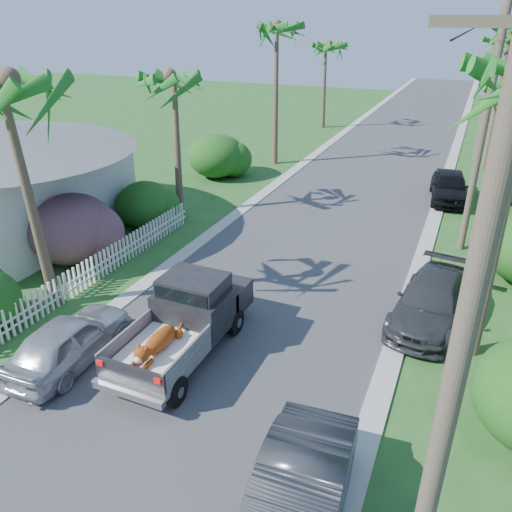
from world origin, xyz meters
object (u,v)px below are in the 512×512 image
at_px(parked_car_rm, 431,302).
at_px(utility_pole_d, 491,66).
at_px(pickup_truck, 190,315).
at_px(parked_car_ln, 69,341).
at_px(parked_car_rf, 450,186).
at_px(palm_l_d, 327,44).
at_px(utility_pole_a, 452,389).
at_px(parked_car_rn, 295,508).
at_px(palm_r_d, 509,40).
at_px(utility_pole_c, 488,86).
at_px(palm_l_c, 277,26).
at_px(palm_l_a, 5,80).
at_px(palm_l_b, 172,76).
at_px(utility_pole_b, 483,133).

bearing_deg(parked_car_rm, utility_pole_d, 95.82).
bearing_deg(pickup_truck, parked_car_rm, 33.71).
distance_m(pickup_truck, parked_car_ln, 3.25).
height_order(parked_car_rf, palm_l_d, palm_l_d).
bearing_deg(utility_pole_a, parked_car_rn, 160.93).
height_order(pickup_truck, parked_car_ln, pickup_truck).
xyz_separation_m(palm_r_d, utility_pole_c, (-0.90, -12.00, -2.14)).
distance_m(parked_car_ln, palm_r_d, 40.68).
xyz_separation_m(palm_l_c, palm_l_d, (-0.50, 12.00, -1.47)).
height_order(palm_l_a, utility_pole_a, utility_pole_a).
relative_size(utility_pole_a, utility_pole_c, 1.00).
bearing_deg(palm_l_d, utility_pole_a, -71.42).
xyz_separation_m(palm_l_a, utility_pole_c, (11.80, 25.00, -2.33)).
height_order(parked_car_rm, utility_pole_c, utility_pole_c).
relative_size(palm_l_b, utility_pole_c, 0.82).
distance_m(parked_car_rn, utility_pole_d, 44.52).
bearing_deg(parked_car_ln, utility_pole_a, 159.51).
xyz_separation_m(utility_pole_c, utility_pole_d, (0.00, 15.00, 0.00)).
relative_size(parked_car_rf, utility_pole_c, 0.48).
bearing_deg(utility_pole_c, palm_l_d, 153.62).
height_order(parked_car_rn, utility_pole_b, utility_pole_b).
distance_m(palm_l_c, palm_r_d, 21.95).
bearing_deg(parked_car_rm, utility_pole_b, 91.06).
distance_m(palm_l_c, utility_pole_d, 24.22).
bearing_deg(utility_pole_b, palm_l_b, -175.39).
height_order(palm_l_d, utility_pole_d, utility_pole_d).
height_order(palm_l_b, utility_pole_c, utility_pole_c).
distance_m(palm_r_d, utility_pole_c, 12.22).
height_order(parked_car_rn, palm_r_d, palm_r_d).
bearing_deg(palm_r_d, utility_pole_d, 106.70).
xyz_separation_m(parked_car_rf, utility_pole_c, (0.96, 9.09, 3.86)).
distance_m(parked_car_rf, palm_l_c, 13.20).
bearing_deg(palm_l_a, palm_l_c, 89.40).
xyz_separation_m(pickup_truck, parked_car_rm, (6.01, 4.01, -0.35)).
bearing_deg(utility_pole_a, palm_l_b, 131.53).
bearing_deg(pickup_truck, utility_pole_d, 80.62).
xyz_separation_m(parked_car_rm, palm_r_d, (1.50, 33.00, 6.08)).
bearing_deg(parked_car_rm, utility_pole_a, -79.41).
bearing_deg(utility_pole_d, parked_car_rm, -90.95).
distance_m(parked_car_ln, palm_l_b, 12.65).
xyz_separation_m(pickup_truck, parked_car_rn, (4.61, -4.30, -0.27)).
height_order(palm_l_c, utility_pole_a, palm_l_c).
distance_m(parked_car_rf, utility_pole_d, 24.42).
relative_size(parked_car_rn, palm_l_a, 0.55).
bearing_deg(parked_car_ln, pickup_truck, -145.40).
distance_m(parked_car_ln, utility_pole_b, 15.58).
xyz_separation_m(parked_car_rm, palm_l_a, (-11.20, -4.00, 6.27)).
relative_size(palm_l_a, palm_r_d, 1.03).
bearing_deg(parked_car_ln, utility_pole_b, -129.71).
xyz_separation_m(utility_pole_a, utility_pole_c, (0.00, 30.00, 0.00)).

